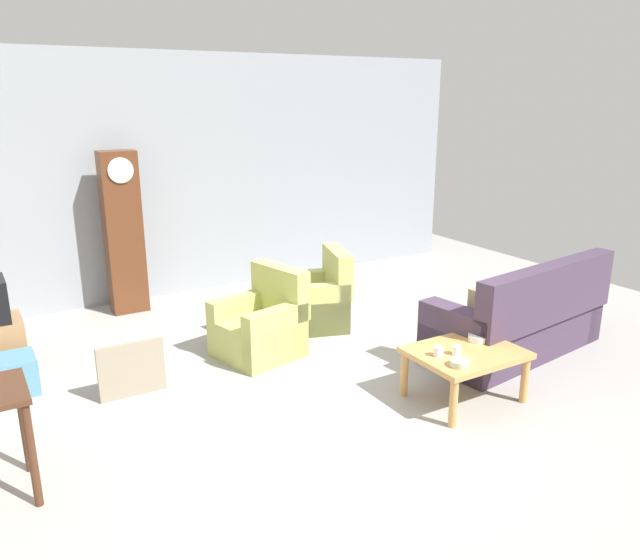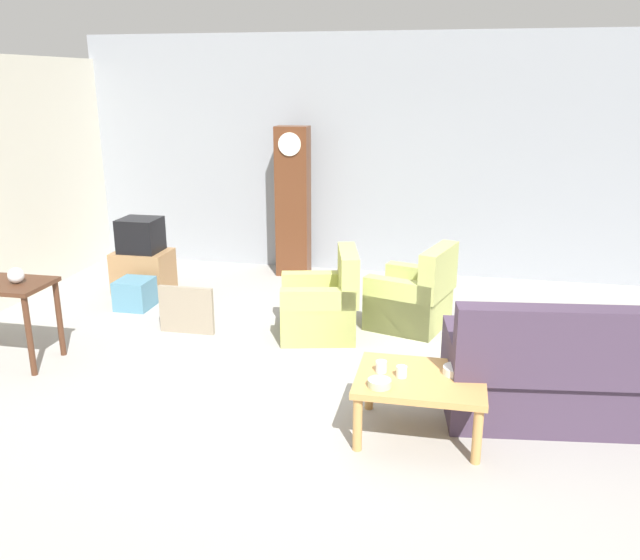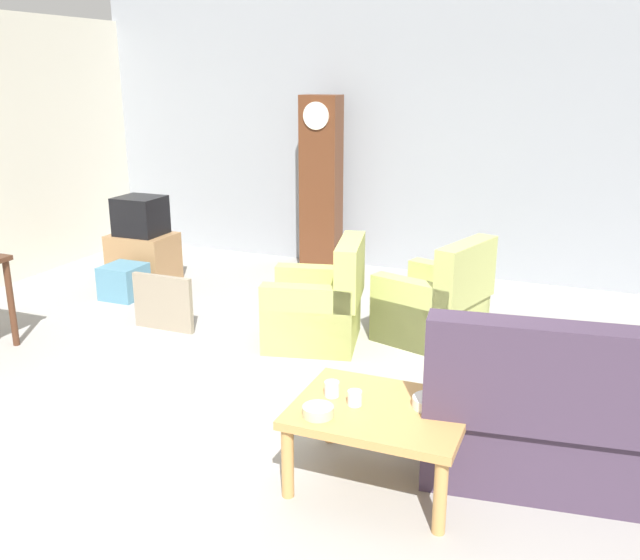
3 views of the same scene
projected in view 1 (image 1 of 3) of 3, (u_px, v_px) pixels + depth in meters
name	position (u px, v px, depth m)	size (l,w,h in m)	color
ground_plane	(337.00, 383.00, 5.93)	(10.40, 10.40, 0.00)	#999691
garage_door_wall	(196.00, 175.00, 8.43)	(8.40, 0.16, 3.20)	gray
couch_floral	(520.00, 322.00, 6.54)	(2.20, 1.14, 1.04)	#423347
armchair_olive_near	(261.00, 327.00, 6.51)	(0.94, 0.92, 0.92)	tan
armchair_olive_far	(315.00, 301.00, 7.33)	(0.98, 0.96, 0.92)	tan
coffee_table_wood	(465.00, 357.00, 5.52)	(0.96, 0.76, 0.48)	tan
grandfather_clock	(123.00, 233.00, 7.65)	(0.44, 0.30, 2.02)	#562D19
framed_picture_leaning	(132.00, 370.00, 5.62)	(0.60, 0.05, 0.51)	gray
storage_box_blue	(14.00, 375.00, 5.71)	(0.39, 0.41, 0.35)	teal
cup_white_porcelain	(457.00, 350.00, 5.39)	(0.08, 0.08, 0.08)	white
cup_blue_rimmed	(439.00, 351.00, 5.36)	(0.08, 0.08, 0.09)	silver
bowl_white_stacked	(479.00, 338.00, 5.70)	(0.20, 0.20, 0.06)	white
bowl_shallow_green	(460.00, 363.00, 5.17)	(0.17, 0.17, 0.06)	#B2C69E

